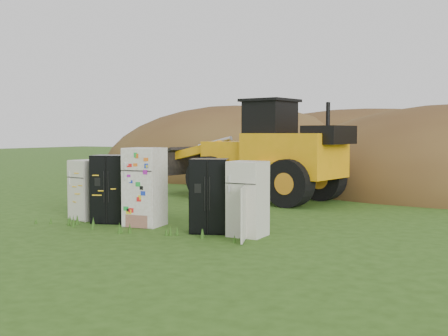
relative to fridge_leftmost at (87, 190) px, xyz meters
The scene contains 9 objects.
ground 2.53m from the fridge_leftmost, ahead, with size 120.00×120.00×0.00m, color #294913.
fridge_leftmost is the anchor object (origin of this frame).
fridge_black_side 0.89m from the fridge_leftmost, ahead, with size 0.88×0.70×1.69m, color black, non-canonical shape.
fridge_sticker 1.92m from the fridge_leftmost, ahead, with size 0.84×0.77×1.88m, color white, non-canonical shape.
fridge_black_right 3.74m from the fridge_leftmost, ahead, with size 0.83×0.69×1.66m, color black, non-canonical shape.
fridge_open_door 4.70m from the fridge_leftmost, ahead, with size 0.74×0.68×1.63m, color silver, non-canonical shape.
wheel_loader 6.44m from the fridge_leftmost, 75.94° to the left, with size 6.92×2.81×3.35m, color orange, non-canonical shape.
dirt_mound_left 15.75m from the fridge_leftmost, 104.43° to the left, with size 15.40×11.55×7.37m, color #4A2D18.
dirt_mound_back 18.70m from the fridge_leftmost, 83.51° to the left, with size 19.22×12.81×7.05m, color #4A2D18.
Camera 1 is at (7.81, -10.75, 2.23)m, focal length 45.00 mm.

